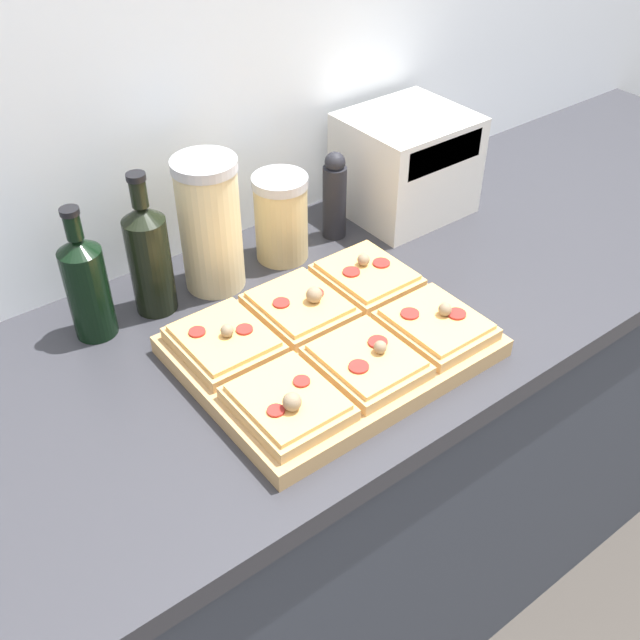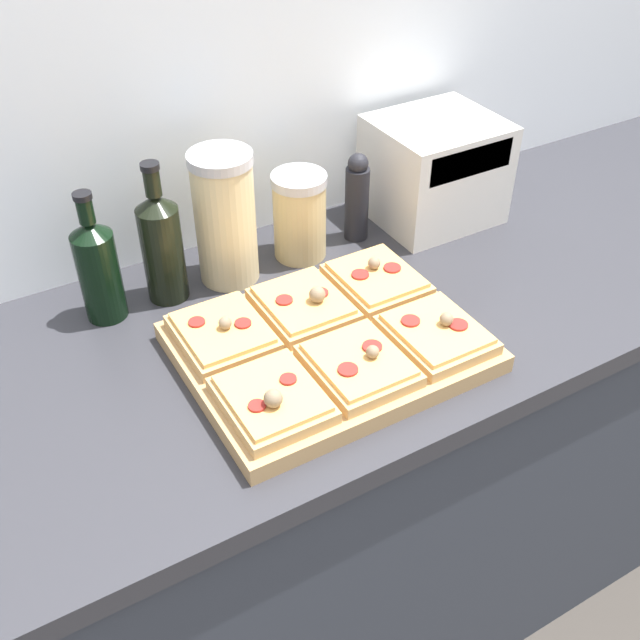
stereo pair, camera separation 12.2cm
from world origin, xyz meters
TOP-DOWN VIEW (x-y plane):
  - wall_back at (0.00, 0.67)m, footprint 6.00×0.06m
  - kitchen_counter at (0.00, 0.32)m, footprint 2.63×0.67m
  - cutting_board at (-0.06, 0.23)m, footprint 0.47×0.37m
  - pizza_slice_back_left at (-0.21, 0.32)m, footprint 0.14×0.16m
  - pizza_slice_back_center at (-0.06, 0.32)m, footprint 0.14×0.16m
  - pizza_slice_back_right at (0.09, 0.32)m, footprint 0.14×0.16m
  - pizza_slice_front_left at (-0.21, 0.14)m, footprint 0.14×0.16m
  - pizza_slice_front_center at (-0.06, 0.14)m, footprint 0.14×0.16m
  - pizza_slice_front_right at (0.09, 0.14)m, footprint 0.14×0.16m
  - olive_oil_bottle at (-0.34, 0.52)m, footprint 0.07×0.07m
  - wine_bottle at (-0.23, 0.52)m, footprint 0.07×0.07m
  - grain_jar_tall at (-0.10, 0.52)m, footprint 0.11×0.11m
  - grain_jar_short at (0.05, 0.52)m, footprint 0.10×0.10m
  - pepper_mill at (0.18, 0.52)m, footprint 0.05×0.05m
  - toaster_oven at (0.36, 0.51)m, footprint 0.27×0.22m

SIDE VIEW (x-z plane):
  - kitchen_counter at x=0.00m, z-range 0.00..0.94m
  - cutting_board at x=-0.06m, z-range 0.94..0.97m
  - pizza_slice_back_left at x=-0.21m, z-range 0.96..1.01m
  - pizza_slice_front_center at x=-0.06m, z-range 0.96..1.01m
  - pizza_slice_back_right at x=0.09m, z-range 0.96..1.01m
  - pizza_slice_front_right at x=0.09m, z-range 0.96..1.01m
  - pizza_slice_front_left at x=-0.21m, z-range 0.96..1.01m
  - pizza_slice_back_center at x=-0.06m, z-range 0.96..1.01m
  - grain_jar_short at x=0.05m, z-range 0.94..1.11m
  - pepper_mill at x=0.18m, z-range 0.93..1.12m
  - olive_oil_bottle at x=-0.34m, z-range 0.92..1.16m
  - toaster_oven at x=0.36m, z-range 0.94..1.15m
  - wine_bottle at x=-0.23m, z-range 0.91..1.18m
  - grain_jar_tall at x=-0.10m, z-range 0.94..1.19m
  - wall_back at x=0.00m, z-range 0.00..2.50m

